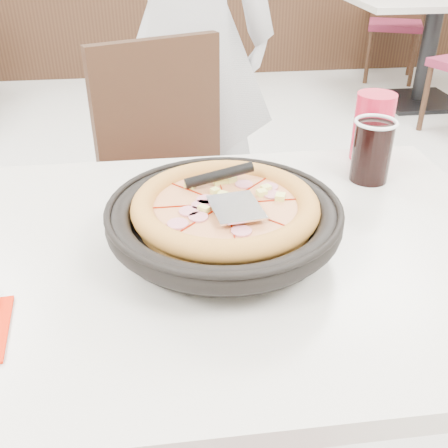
{
  "coord_description": "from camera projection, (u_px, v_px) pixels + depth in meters",
  "views": [
    {
      "loc": [
        0.07,
        -1.25,
        1.27
      ],
      "look_at": [
        0.17,
        -0.47,
        0.8
      ],
      "focal_mm": 42.0,
      "sensor_mm": 36.0,
      "label": 1
    }
  ],
  "objects": [
    {
      "name": "floor",
      "position": [
        154.0,
        364.0,
        1.71
      ],
      "size": [
        7.0,
        7.0,
        0.0
      ],
      "primitive_type": "plane",
      "color": "#B1B1AC",
      "rests_on": "ground"
    },
    {
      "name": "wainscot_back",
      "position": [
        144.0,
        10.0,
        4.38
      ],
      "size": [
        5.9,
        0.03,
        1.1
      ],
      "primitive_type": "cube",
      "color": "black",
      "rests_on": "floor"
    },
    {
      "name": "main_table",
      "position": [
        198.0,
        391.0,
        1.13
      ],
      "size": [
        1.23,
        0.84,
        0.75
      ],
      "primitive_type": null,
      "rotation": [
        0.0,
        0.0,
        -0.03
      ],
      "color": "silver",
      "rests_on": "floor"
    },
    {
      "name": "chair_far",
      "position": [
        188.0,
        208.0,
        1.63
      ],
      "size": [
        0.55,
        0.55,
        0.95
      ],
      "primitive_type": null,
      "rotation": [
        0.0,
        0.0,
        3.53
      ],
      "color": "black",
      "rests_on": "floor"
    },
    {
      "name": "trivet",
      "position": [
        220.0,
        230.0,
        0.96
      ],
      "size": [
        0.12,
        0.12,
        0.04
      ],
      "primitive_type": "cylinder",
      "rotation": [
        0.0,
        0.0,
        -0.03
      ],
      "color": "black",
      "rests_on": "main_table"
    },
    {
      "name": "pizza_pan",
      "position": [
        224.0,
        228.0,
        0.92
      ],
      "size": [
        0.39,
        0.39,
        0.01
      ],
      "primitive_type": "cylinder",
      "rotation": [
        0.0,
        0.0,
        -0.03
      ],
      "color": "black",
      "rests_on": "trivet"
    },
    {
      "name": "pizza",
      "position": [
        225.0,
        214.0,
        0.92
      ],
      "size": [
        0.32,
        0.32,
        0.02
      ],
      "primitive_type": "cylinder",
      "rotation": [
        0.0,
        0.0,
        -0.03
      ],
      "color": "#C38537",
      "rests_on": "pizza_pan"
    },
    {
      "name": "pizza_server",
      "position": [
        236.0,
        207.0,
        0.88
      ],
      "size": [
        0.09,
        0.11,
        0.0
      ],
      "primitive_type": "cube",
      "rotation": [
        0.0,
        0.0,
        0.14
      ],
      "color": "silver",
      "rests_on": "pizza"
    },
    {
      "name": "cola_glass",
      "position": [
        372.0,
        153.0,
        1.15
      ],
      "size": [
        0.09,
        0.09,
        0.13
      ],
      "primitive_type": "cylinder",
      "rotation": [
        0.0,
        0.0,
        -0.03
      ],
      "color": "black",
      "rests_on": "main_table"
    },
    {
      "name": "red_cup",
      "position": [
        373.0,
        127.0,
        1.24
      ],
      "size": [
        0.09,
        0.09,
        0.16
      ],
      "primitive_type": "cylinder",
      "rotation": [
        0.0,
        0.0,
        -0.03
      ],
      "color": "#B81530",
      "rests_on": "main_table"
    },
    {
      "name": "diner_person",
      "position": [
        186.0,
        32.0,
        1.89
      ],
      "size": [
        0.75,
        0.6,
        1.79
      ],
      "primitive_type": "imported",
      "rotation": [
        0.0,
        0.0,
        2.84
      ],
      "color": "silver",
      "rests_on": "floor"
    },
    {
      "name": "bg_table_right",
      "position": [
        428.0,
        53.0,
        3.83
      ],
      "size": [
        1.25,
        0.88,
        0.75
      ],
      "primitive_type": null,
      "rotation": [
        0.0,
        0.0,
        -0.06
      ],
      "color": "silver",
      "rests_on": "floor"
    },
    {
      "name": "bg_chair_right_far",
      "position": [
        396.0,
        22.0,
        4.34
      ],
      "size": [
        0.55,
        0.55,
        0.95
      ],
      "primitive_type": null,
      "rotation": [
        0.0,
        0.0,
        2.75
      ],
      "color": "black",
      "rests_on": "floor"
    }
  ]
}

